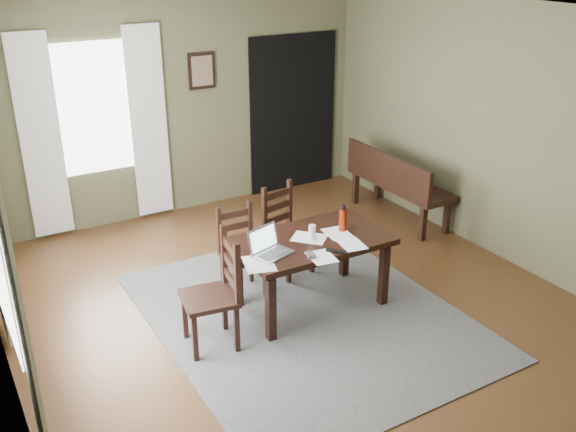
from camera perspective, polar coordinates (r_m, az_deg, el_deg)
ground at (r=6.06m, az=1.46°, el=-8.86°), size 5.00×6.00×0.01m
room_shell at (r=5.31m, az=1.65°, el=7.84°), size 5.02×6.02×2.71m
rug at (r=6.05m, az=1.46°, el=-8.77°), size 2.60×3.20×0.01m
dining_table at (r=5.92m, az=2.10°, el=-2.72°), size 1.41×0.85×0.70m
chair_end at (r=5.44m, az=-6.48°, el=-6.86°), size 0.51×0.51×1.01m
chair_back_left at (r=6.26m, az=-4.20°, el=-3.17°), size 0.39×0.40×0.88m
chair_back_right at (r=6.61m, az=-0.17°, el=-1.34°), size 0.49×0.49×0.93m
bench at (r=7.96m, az=9.54°, el=3.19°), size 0.49×1.54×0.87m
laptop at (r=5.58m, az=-1.75°, el=-2.76°), size 0.40×0.35×0.23m
computer_mouse at (r=5.53m, az=2.05°, el=-3.49°), size 0.09×0.12×0.03m
tv_remote at (r=5.63m, az=4.29°, el=-3.14°), size 0.15×0.16×0.02m
drinking_glass at (r=5.82m, az=2.16°, el=-1.46°), size 0.07×0.07×0.14m
water_bottle at (r=6.00m, az=4.90°, el=-0.28°), size 0.09×0.09×0.25m
paper_a at (r=5.43m, az=-2.59°, el=-4.25°), size 0.33×0.38×0.00m
paper_b at (r=5.78m, az=5.70°, el=-2.53°), size 0.24×0.30×0.00m
paper_c at (r=5.88m, az=1.90°, el=-1.95°), size 0.38×0.38×0.00m
paper_d at (r=5.98m, az=4.41°, el=-1.53°), size 0.25×0.31×0.00m
paper_e at (r=5.54m, az=3.02°, el=-3.67°), size 0.24×0.30×0.00m
window_back at (r=7.71m, az=-16.91°, el=9.11°), size 1.00×0.01×1.50m
curtain_left_near at (r=4.24m, az=-22.89°, el=-7.24°), size 0.03×0.48×2.30m
curtain_back_left at (r=7.63m, az=-21.13°, el=6.44°), size 0.44×0.03×2.30m
curtain_back_right at (r=7.91m, az=-12.28°, el=8.05°), size 0.44×0.03×2.30m
framed_picture at (r=8.06m, az=-7.68°, el=12.68°), size 0.34×0.03×0.44m
doorway_back at (r=8.79m, az=0.46°, el=9.10°), size 1.30×0.03×2.10m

